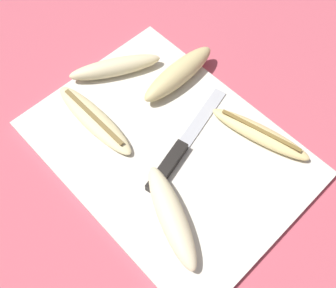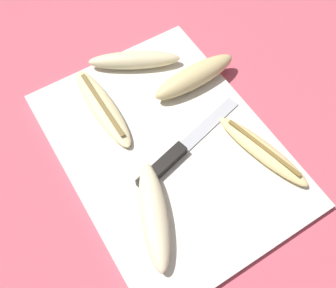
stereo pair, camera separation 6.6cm
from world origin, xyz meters
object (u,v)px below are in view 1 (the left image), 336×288
Objects in this scene: banana_pale_long at (171,216)px; banana_spotted_left at (179,73)px; banana_golden_short at (260,134)px; banana_soft_right at (94,119)px; banana_cream_curved at (115,67)px; knife at (175,156)px.

banana_pale_long is 1.03× the size of banana_spotted_left.
banana_pale_long is at bearing -89.40° from banana_golden_short.
banana_soft_right is at bearing 173.30° from banana_pale_long.
banana_cream_curved is 0.31m from banana_pale_long.
banana_golden_short reaches higher than knife.
knife is 0.21m from banana_cream_curved.
banana_cream_curved is at bearing 153.23° from knife.
banana_cream_curved is 0.29m from banana_golden_short.
knife is at bearing 19.09° from banana_soft_right.
knife is 1.37× the size of banana_spotted_left.
banana_spotted_left is at bearing 37.88° from banana_cream_curved.
banana_pale_long reaches higher than banana_soft_right.
banana_pale_long is at bearing -23.94° from banana_cream_curved.
banana_golden_short is (0.07, 0.13, 0.00)m from knife.
banana_spotted_left is at bearing 133.20° from banana_pale_long.
knife is 0.16m from banana_soft_right.
knife is 1.39× the size of banana_cream_curved.
banana_spotted_left is (0.09, 0.07, 0.00)m from banana_cream_curved.
banana_pale_long is at bearing -6.70° from banana_soft_right.
banana_pale_long is (0.07, -0.08, 0.01)m from knife.
banana_cream_curved is 0.91× the size of banana_golden_short.
banana_spotted_left is at bearing 78.34° from banana_soft_right.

